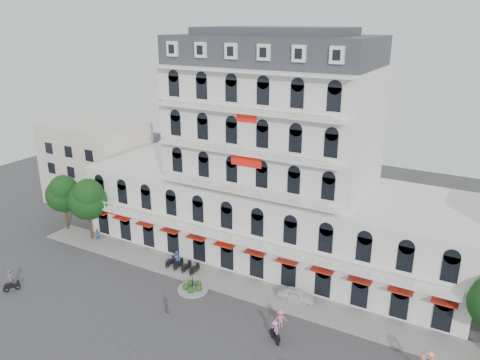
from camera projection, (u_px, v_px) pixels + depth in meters
name	position (u px, v px, depth m)	size (l,w,h in m)	color
ground	(182.00, 331.00, 42.04)	(120.00, 120.00, 0.00)	#38383A
sidewalk	(233.00, 284.00, 49.43)	(53.00, 4.00, 0.16)	gray
main_building	(271.00, 172.00, 53.61)	(45.00, 15.00, 25.80)	silver
flank_building_west	(97.00, 163.00, 70.44)	(14.00, 10.00, 12.00)	beige
traffic_island	(193.00, 288.00, 48.29)	(3.20, 3.20, 1.60)	gray
parked_scooter_row	(183.00, 270.00, 52.23)	(4.40, 1.80, 1.10)	black
tree_west_outer	(63.00, 192.00, 60.52)	(4.50, 4.48, 7.76)	#382314
tree_west_inner	(88.00, 198.00, 57.69)	(4.76, 4.76, 8.25)	#382314
parked_car	(297.00, 295.00, 46.37)	(1.54, 3.84, 1.31)	white
rider_west	(11.00, 281.00, 47.94)	(1.13, 1.47, 2.35)	black
rider_center	(275.00, 331.00, 40.40)	(1.38, 1.23, 2.07)	black
pedestrian_left	(177.00, 258.00, 53.08)	(0.86, 0.56, 1.75)	navy
pedestrian_mid	(167.00, 305.00, 44.52)	(0.90, 0.37, 1.53)	#5D5C64
pedestrian_right	(281.00, 319.00, 42.31)	(1.17, 0.67, 1.81)	#DB738B
pedestrian_far	(97.00, 235.00, 58.86)	(0.59, 0.38, 1.61)	navy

